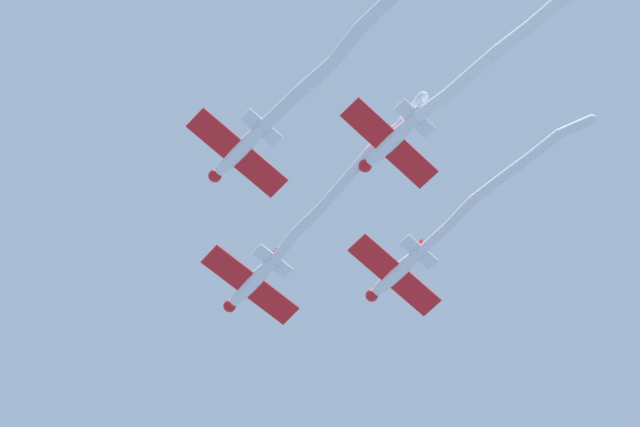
{
  "coord_description": "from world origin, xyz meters",
  "views": [
    {
      "loc": [
        -13.65,
        -32.2,
        5.26
      ],
      "look_at": [
        1.53,
        3.06,
        88.32
      ],
      "focal_mm": 73.93,
      "sensor_mm": 36.0,
      "label": 1
    }
  ],
  "objects": [
    {
      "name": "smoke_trail_lead",
      "position": [
        2.24,
        0.05,
        88.53
      ],
      "size": [
        5.49,
        15.49,
        2.03
      ],
      "color": "white"
    },
    {
      "name": "airplane_slot",
      "position": [
        3.77,
        -3.76,
        88.21
      ],
      "size": [
        7.84,
        6.04,
        1.95
      ],
      "rotation": [
        0.0,
        0.0,
        1.93
      ],
      "color": "white"
    },
    {
      "name": "airplane_right_wing",
      "position": [
        8.43,
        5.46,
        88.71
      ],
      "size": [
        7.85,
        6.05,
        1.95
      ],
      "rotation": [
        0.0,
        0.0,
        1.92
      ],
      "color": "white"
    },
    {
      "name": "smoke_trail_right_wing",
      "position": [
        12.36,
        -3.93,
        89.2
      ],
      "size": [
        7.53,
        13.7,
        2.23
      ],
      "color": "white"
    },
    {
      "name": "airplane_left_wing",
      "position": [
        -5.45,
        0.89,
        88.01
      ],
      "size": [
        7.86,
        6.05,
        1.95
      ],
      "rotation": [
        0.0,
        0.0,
        1.92
      ],
      "color": "white"
    },
    {
      "name": "smoke_trail_slot",
      "position": [
        9.55,
        -15.63,
        87.98
      ],
      "size": [
        11.78,
        18.59,
        1.42
      ],
      "color": "white"
    },
    {
      "name": "airplane_lead",
      "position": [
        -0.8,
        10.12,
        88.41
      ],
      "size": [
        7.89,
        6.05,
        1.95
      ],
      "rotation": [
        0.0,
        0.0,
        1.88
      ],
      "color": "white"
    }
  ]
}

